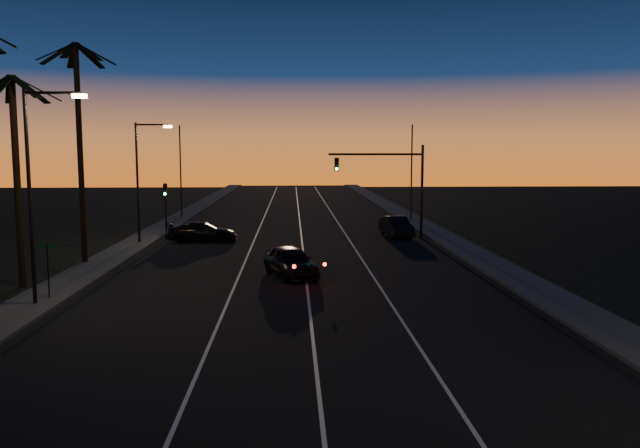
{
  "coord_description": "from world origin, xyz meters",
  "views": [
    {
      "loc": [
        -0.19,
        -6.11,
        6.47
      ],
      "look_at": [
        1.14,
        23.65,
        3.02
      ],
      "focal_mm": 35.0,
      "sensor_mm": 36.0,
      "label": 1
    }
  ],
  "objects_px": {
    "signal_mast": "(391,175)",
    "cross_car": "(202,232)",
    "lead_car": "(291,261)",
    "right_car": "(396,227)"
  },
  "relations": [
    {
      "from": "right_car",
      "to": "cross_car",
      "type": "distance_m",
      "value": 14.64
    },
    {
      "from": "lead_car",
      "to": "right_car",
      "type": "relative_size",
      "value": 1.13
    },
    {
      "from": "signal_mast",
      "to": "lead_car",
      "type": "bearing_deg",
      "value": -117.89
    },
    {
      "from": "right_car",
      "to": "cross_car",
      "type": "xyz_separation_m",
      "value": [
        -14.47,
        -2.16,
        -0.05
      ]
    },
    {
      "from": "signal_mast",
      "to": "cross_car",
      "type": "relative_size",
      "value": 1.43
    },
    {
      "from": "cross_car",
      "to": "signal_mast",
      "type": "bearing_deg",
      "value": 4.73
    },
    {
      "from": "signal_mast",
      "to": "lead_car",
      "type": "height_order",
      "value": "signal_mast"
    },
    {
      "from": "lead_car",
      "to": "right_car",
      "type": "distance_m",
      "value": 17.08
    },
    {
      "from": "lead_car",
      "to": "signal_mast",
      "type": "bearing_deg",
      "value": 62.11
    },
    {
      "from": "signal_mast",
      "to": "lead_car",
      "type": "xyz_separation_m",
      "value": [
        -7.43,
        -14.04,
        -3.98
      ]
    }
  ]
}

